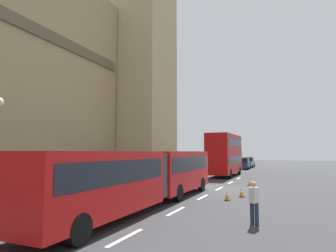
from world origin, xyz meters
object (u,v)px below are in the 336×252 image
traffic_cone_middle (242,192)px  traffic_cone_east (250,182)px  double_decker_bus (225,153)px  pedestrian_near_cones (254,201)px  traffic_cone_west (227,196)px  sedan_lead (244,164)px  sedan_trailing (249,162)px  articulated_bus (146,173)px

traffic_cone_middle → traffic_cone_east: bearing=2.9°
double_decker_bus → pedestrian_near_cones: size_ratio=5.65×
traffic_cone_west → pedestrian_near_cones: bearing=-157.7°
double_decker_bus → traffic_cone_west: 17.57m
traffic_cone_east → pedestrian_near_cones: (-13.44, -1.89, 0.63)m
double_decker_bus → traffic_cone_east: size_ratio=16.47×
traffic_cone_west → pedestrian_near_cones: size_ratio=0.34×
sedan_lead → sedan_trailing: (6.45, 0.02, 0.00)m
traffic_cone_west → sedan_trailing: bearing=5.5°
sedan_lead → articulated_bus: bearing=179.9°
traffic_cone_west → traffic_cone_middle: bearing=-19.2°
traffic_cone_west → traffic_cone_east: same height
pedestrian_near_cones → sedan_trailing: bearing=7.6°
double_decker_bus → sedan_trailing: (20.69, -0.06, -1.79)m
articulated_bus → traffic_cone_west: size_ratio=27.68×
articulated_bus → sedan_trailing: 41.16m
articulated_bus → traffic_cone_east: (11.66, -3.91, -1.46)m
traffic_cone_west → double_decker_bus: bearing=12.1°
articulated_bus → sedan_trailing: size_ratio=3.65×
sedan_trailing → double_decker_bus: bearing=179.8°
sedan_lead → traffic_cone_middle: 29.88m
sedan_lead → traffic_cone_east: bearing=-170.6°
sedan_lead → traffic_cone_west: 31.46m
traffic_cone_west → pedestrian_near_cones: 5.69m
sedan_trailing → traffic_cone_middle: (-36.03, -4.18, -0.63)m
articulated_bus → sedan_lead: size_ratio=3.65×
pedestrian_near_cones → traffic_cone_middle: bearing=12.7°
traffic_cone_east → articulated_bus: bearing=161.5°
traffic_cone_middle → traffic_cone_east: same height
double_decker_bus → pedestrian_near_cones: 23.06m
double_decker_bus → sedan_trailing: size_ratio=2.17×
sedan_lead → pedestrian_near_cones: (-36.48, -5.72, -0.00)m
traffic_cone_middle → sedan_lead: bearing=8.0°
sedan_trailing → pedestrian_near_cones: (-42.93, -5.74, -0.00)m
traffic_cone_east → sedan_trailing: bearing=7.4°
sedan_trailing → traffic_cone_east: bearing=-172.6°
double_decker_bus → pedestrian_near_cones: (-22.24, -5.80, -1.80)m
double_decker_bus → sedan_lead: 14.35m
double_decker_bus → traffic_cone_east: (-8.80, -3.91, -2.43)m
traffic_cone_middle → articulated_bus: bearing=140.4°
traffic_cone_middle → pedestrian_near_cones: (-6.90, -1.56, 0.63)m
sedan_lead → sedan_trailing: same height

